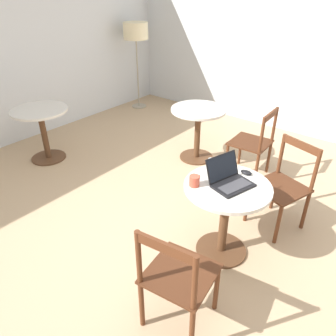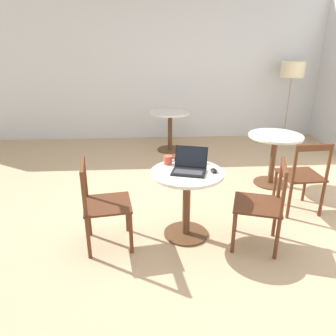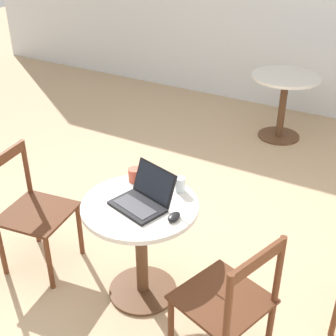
{
  "view_description": "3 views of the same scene",
  "coord_description": "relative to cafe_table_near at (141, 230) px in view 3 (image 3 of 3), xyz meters",
  "views": [
    {
      "loc": [
        -1.8,
        -1.37,
        2.13
      ],
      "look_at": [
        0.13,
        0.2,
        0.69
      ],
      "focal_mm": 35.0,
      "sensor_mm": 36.0,
      "label": 1
    },
    {
      "loc": [
        -0.16,
        -3.23,
        1.89
      ],
      "look_at": [
        0.04,
        -0.03,
        0.61
      ],
      "focal_mm": 35.0,
      "sensor_mm": 36.0,
      "label": 2
    },
    {
      "loc": [
        1.5,
        -2.27,
        2.27
      ],
      "look_at": [
        0.07,
        0.2,
        0.63
      ],
      "focal_mm": 50.0,
      "sensor_mm": 36.0,
      "label": 3
    }
  ],
  "objects": [
    {
      "name": "ground_plane",
      "position": [
        -0.2,
        0.36,
        -0.51
      ],
      "size": [
        16.0,
        16.0,
        0.0
      ],
      "primitive_type": "plane",
      "color": "tan"
    },
    {
      "name": "cafe_table_near",
      "position": [
        0.0,
        0.0,
        0.0
      ],
      "size": [
        0.71,
        0.71,
        0.7
      ],
      "color": "#51331E",
      "rests_on": "ground_plane"
    },
    {
      "name": "cafe_table_far",
      "position": [
        0.03,
        2.74,
        0.0
      ],
      "size": [
        0.71,
        0.71,
        0.7
      ],
      "color": "#51331E",
      "rests_on": "ground_plane"
    },
    {
      "name": "chair_near_left",
      "position": [
        -0.81,
        -0.12,
        -0.07
      ],
      "size": [
        0.49,
        0.49,
        0.86
      ],
      "color": "#562D19",
      "rests_on": "ground_plane"
    },
    {
      "name": "chair_near_right",
      "position": [
        0.69,
        -0.22,
        -0.07
      ],
      "size": [
        0.55,
        0.55,
        0.86
      ],
      "color": "#562D19",
      "rests_on": "ground_plane"
    },
    {
      "name": "laptop",
      "position": [
        0.02,
        0.0,
        0.24
      ],
      "size": [
        0.38,
        0.36,
        0.21
      ],
      "color": "black",
      "rests_on": "cafe_table_near"
    },
    {
      "name": "mouse",
      "position": [
        0.25,
        -0.03,
        0.21
      ],
      "size": [
        0.06,
        0.1,
        0.03
      ],
      "color": "black",
      "rests_on": "cafe_table_near"
    },
    {
      "name": "mug",
      "position": [
        -0.17,
        0.21,
        0.24
      ],
      "size": [
        0.12,
        0.08,
        0.09
      ],
      "color": "#C64C38",
      "rests_on": "cafe_table_near"
    },
    {
      "name": "drinking_glass",
      "position": [
        0.14,
        0.25,
        0.24
      ],
      "size": [
        0.06,
        0.06,
        0.09
      ],
      "color": "silver",
      "rests_on": "cafe_table_near"
    }
  ]
}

